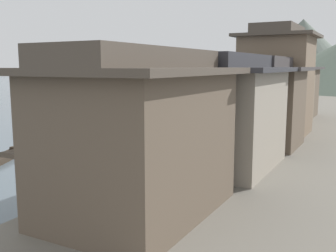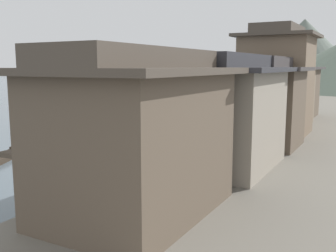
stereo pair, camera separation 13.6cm
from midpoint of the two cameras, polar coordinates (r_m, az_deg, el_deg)
boat_moored_nearest at (r=41.99m, az=0.75°, el=0.48°), size 4.21×1.51×0.61m
boat_moored_second at (r=28.39m, az=-22.93°, el=-4.33°), size 2.89×4.63×0.49m
boat_moored_third at (r=34.51m, az=6.40°, el=-1.31°), size 1.00×4.83×0.73m
boat_moored_far at (r=22.18m, az=-9.22°, el=-6.95°), size 1.58×4.10×0.77m
boat_midriver_drifting at (r=42.66m, az=9.87°, el=0.38°), size 0.86×3.57×0.38m
house_waterfront_nearest at (r=14.46m, az=-4.33°, el=-1.22°), size 6.11×8.06×6.14m
house_waterfront_second at (r=21.59m, az=8.10°, el=2.01°), size 6.59×7.77×6.14m
house_waterfront_tall at (r=27.94m, az=13.18°, el=3.42°), size 6.75×5.68×6.14m
house_waterfront_narrow at (r=33.30m, az=15.63°, el=6.38°), size 6.46×5.84×8.74m
house_waterfront_far at (r=39.16m, az=16.99°, el=4.73°), size 5.69×5.88×6.14m
house_waterfront_end at (r=45.03m, az=18.30°, el=5.13°), size 5.26×6.91×6.14m
mooring_post_dock_near at (r=17.68m, az=-11.70°, el=-8.10°), size 0.20×0.20×0.85m
mooring_post_dock_mid at (r=27.47m, az=4.46°, el=-1.95°), size 0.20×0.20×0.82m
mooring_post_dock_far at (r=37.31m, az=11.24°, el=0.85°), size 0.20×0.20×0.96m
hill_far_east at (r=149.48m, az=19.24°, el=10.23°), size 47.16×47.16×22.81m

